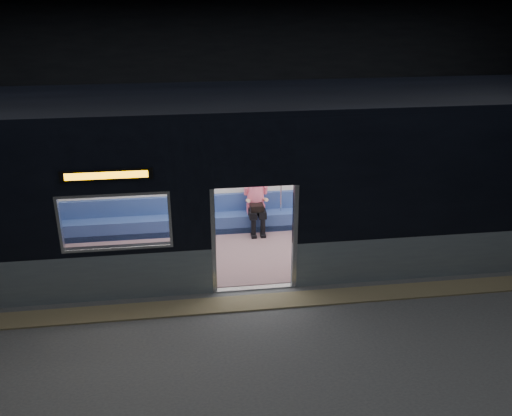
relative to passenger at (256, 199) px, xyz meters
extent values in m
cube|color=#47494C|center=(-0.37, -3.55, -0.81)|extent=(24.00, 14.00, 0.01)
cube|color=black|center=(-0.37, -3.55, 4.18)|extent=(24.00, 14.00, 0.04)
cube|color=black|center=(-0.37, 3.43, 1.70)|extent=(24.00, 0.04, 5.00)
cube|color=#8C7F59|center=(-0.37, -3.00, -0.79)|extent=(22.80, 0.50, 0.03)
cube|color=gray|center=(4.48, -2.49, -0.35)|extent=(8.30, 0.12, 0.90)
cube|color=black|center=(-0.37, -2.49, 1.82)|extent=(1.40, 0.12, 1.15)
cube|color=#B7BABC|center=(-1.11, -2.49, 0.22)|extent=(0.08, 0.14, 2.05)
cube|color=#B7BABC|center=(0.37, -2.49, 0.22)|extent=(0.08, 0.14, 2.05)
cube|color=black|center=(-2.82, -2.57, 1.59)|extent=(1.50, 0.04, 0.18)
cube|color=#FF9E05|center=(-2.82, -2.58, 1.59)|extent=(1.34, 0.03, 0.12)
cube|color=silver|center=(-0.37, 0.39, 0.80)|extent=(18.00, 0.12, 3.20)
cube|color=black|center=(-0.37, -1.05, 2.47)|extent=(18.00, 3.00, 0.15)
cube|color=#7C5A60|center=(-0.37, -1.05, -0.78)|extent=(17.76, 2.76, 0.04)
cube|color=silver|center=(-0.37, -1.05, 1.55)|extent=(17.76, 2.76, 0.10)
cube|color=#314A8F|center=(-0.37, 0.07, -0.56)|extent=(11.00, 0.48, 0.41)
cube|color=#314A8F|center=(-0.37, 0.26, -0.15)|extent=(11.00, 0.10, 0.40)
cube|color=#725358|center=(-3.67, -2.14, -0.56)|extent=(4.40, 0.48, 0.41)
cube|color=#725358|center=(2.93, -2.14, -0.56)|extent=(4.40, 0.48, 0.41)
cylinder|color=silver|center=(-1.32, -2.18, 0.37)|extent=(0.04, 0.04, 2.26)
cylinder|color=silver|center=(-1.32, 0.08, 0.37)|extent=(0.04, 0.04, 2.26)
cylinder|color=silver|center=(0.58, -2.18, 0.37)|extent=(0.04, 0.04, 2.26)
cylinder|color=silver|center=(0.58, 0.08, 0.37)|extent=(0.04, 0.04, 2.26)
cylinder|color=silver|center=(-0.37, 0.03, 1.15)|extent=(11.00, 0.03, 0.03)
cube|color=black|center=(-0.10, -0.15, -0.27)|extent=(0.17, 0.47, 0.16)
cube|color=black|center=(0.10, -0.15, -0.27)|extent=(0.17, 0.47, 0.16)
cylinder|color=black|center=(-0.10, -0.37, -0.55)|extent=(0.11, 0.11, 0.43)
cylinder|color=black|center=(0.10, -0.37, -0.55)|extent=(0.11, 0.11, 0.43)
cube|color=pink|center=(0.00, 0.04, -0.25)|extent=(0.40, 0.22, 0.20)
cylinder|color=pink|center=(0.00, 0.07, 0.10)|extent=(0.44, 0.44, 0.52)
sphere|color=tan|center=(0.00, 0.05, 0.47)|extent=(0.21, 0.21, 0.21)
sphere|color=black|center=(0.00, 0.09, 0.51)|extent=(0.22, 0.22, 0.22)
cube|color=black|center=(-0.02, -0.23, -0.12)|extent=(0.34, 0.31, 0.15)
cube|color=white|center=(4.63, 0.31, 0.71)|extent=(1.10, 0.03, 0.72)
camera|label=1|loc=(-1.52, -11.18, 4.52)|focal=38.00mm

